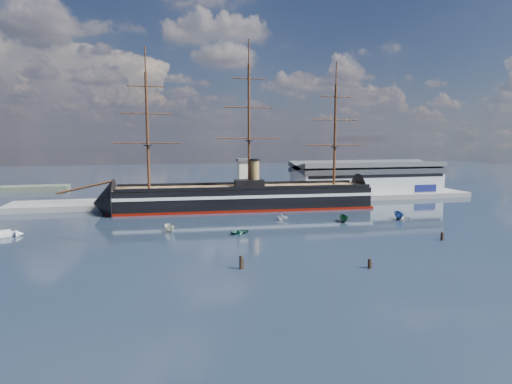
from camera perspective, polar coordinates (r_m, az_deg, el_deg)
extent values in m
plane|color=#17202E|center=(131.11, 0.07, -3.63)|extent=(600.00, 600.00, 0.00)
cube|color=slate|center=(167.96, 0.46, -1.26)|extent=(180.00, 18.00, 2.00)
cube|color=#B7BABC|center=(188.24, 14.48, 1.56)|extent=(62.00, 20.00, 10.00)
cube|color=#3F4247|center=(187.80, 14.53, 3.26)|extent=(63.00, 21.00, 2.00)
cube|color=silver|center=(162.40, -1.67, 1.65)|extent=(4.00, 4.00, 14.00)
cube|color=#3F4247|center=(161.86, -1.68, 4.29)|extent=(5.00, 5.00, 1.00)
cube|color=black|center=(149.76, -1.67, -0.74)|extent=(88.79, 21.14, 7.00)
cube|color=silver|center=(149.61, -1.67, -0.28)|extent=(90.80, 21.50, 1.00)
cube|color=#6E0B01|center=(150.30, -1.67, -2.12)|extent=(90.80, 21.46, 0.90)
cone|color=black|center=(147.41, -19.65, -1.39)|extent=(14.90, 16.48, 15.68)
cone|color=black|center=(165.76, 14.25, -0.30)|extent=(11.90, 16.30, 15.68)
cube|color=brown|center=(149.32, -1.68, 0.63)|extent=(88.71, 19.86, 0.40)
cube|color=black|center=(149.60, -0.93, 1.18)|extent=(10.34, 6.58, 2.50)
cylinder|color=#9D7D43|center=(149.73, -0.19, 2.54)|extent=(3.20, 3.20, 9.00)
cylinder|color=#381E0F|center=(147.45, -21.86, 0.59)|extent=(17.76, 1.74, 4.43)
cylinder|color=#381E0F|center=(145.15, -14.28, 7.83)|extent=(0.90, 0.90, 38.00)
cylinder|color=#381E0F|center=(148.87, -0.94, 8.79)|extent=(0.90, 0.90, 42.00)
cylinder|color=#381E0F|center=(158.98, 10.48, 7.48)|extent=(0.90, 0.90, 36.00)
cube|color=silver|center=(125.07, -30.76, -4.93)|extent=(7.47, 4.43, 0.96)
cube|color=silver|center=(124.93, -30.78, -4.59)|extent=(4.12, 2.75, 0.77)
imported|color=beige|center=(115.40, -11.41, -5.25)|extent=(6.61, 3.64, 2.50)
imported|color=#27614E|center=(111.21, -2.01, -5.57)|extent=(2.71, 3.65, 1.59)
imported|color=#174225|center=(129.30, 11.66, -3.93)|extent=(6.68, 3.29, 2.56)
imported|color=white|center=(129.67, 3.49, -3.76)|extent=(6.59, 6.17, 2.32)
imported|color=silver|center=(138.80, 19.10, -3.42)|extent=(1.53, 2.85, 1.26)
imported|color=#304A82|center=(138.22, 18.54, -3.44)|extent=(7.54, 4.56, 2.84)
cylinder|color=black|center=(81.95, -2.02, -10.21)|extent=(0.64, 0.64, 3.26)
cylinder|color=black|center=(85.06, 14.87, -9.80)|extent=(0.64, 0.64, 2.55)
cylinder|color=black|center=(113.29, 23.52, -5.93)|extent=(0.64, 0.64, 2.70)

